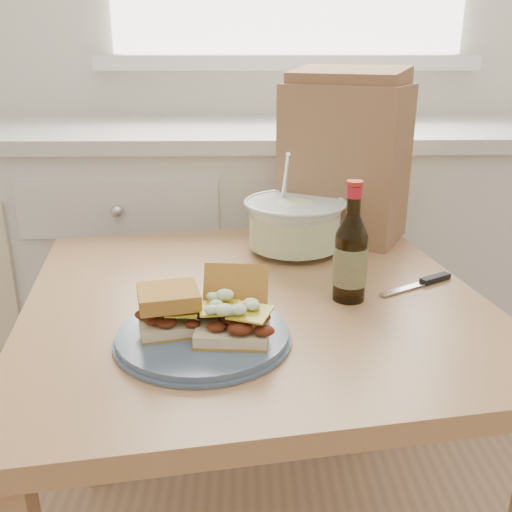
{
  "coord_description": "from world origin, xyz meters",
  "views": [
    {
      "loc": [
        -0.16,
        -0.12,
        1.16
      ],
      "look_at": [
        -0.13,
        0.89,
        0.8
      ],
      "focal_mm": 40.0,
      "sensor_mm": 36.0,
      "label": 1
    }
  ],
  "objects_px": {
    "beer_bottle": "(351,256)",
    "paper_bag": "(344,163)",
    "coleslaw_bowl": "(294,227)",
    "plate": "(203,336)",
    "dining_table": "(255,343)"
  },
  "relations": [
    {
      "from": "coleslaw_bowl",
      "to": "paper_bag",
      "type": "distance_m",
      "value": 0.22
    },
    {
      "from": "dining_table",
      "to": "plate",
      "type": "relative_size",
      "value": 3.54
    },
    {
      "from": "plate",
      "to": "paper_bag",
      "type": "xyz_separation_m",
      "value": [
        0.31,
        0.56,
        0.18
      ]
    },
    {
      "from": "beer_bottle",
      "to": "coleslaw_bowl",
      "type": "bearing_deg",
      "value": 102.75
    },
    {
      "from": "paper_bag",
      "to": "plate",
      "type": "bearing_deg",
      "value": -90.64
    },
    {
      "from": "dining_table",
      "to": "plate",
      "type": "xyz_separation_m",
      "value": [
        -0.09,
        -0.18,
        0.11
      ]
    },
    {
      "from": "beer_bottle",
      "to": "paper_bag",
      "type": "xyz_separation_m",
      "value": [
        0.05,
        0.4,
        0.1
      ]
    },
    {
      "from": "paper_bag",
      "to": "coleslaw_bowl",
      "type": "bearing_deg",
      "value": -107.64
    },
    {
      "from": "beer_bottle",
      "to": "paper_bag",
      "type": "distance_m",
      "value": 0.41
    },
    {
      "from": "dining_table",
      "to": "beer_bottle",
      "type": "height_order",
      "value": "beer_bottle"
    },
    {
      "from": "plate",
      "to": "beer_bottle",
      "type": "relative_size",
      "value": 1.22
    },
    {
      "from": "plate",
      "to": "paper_bag",
      "type": "distance_m",
      "value": 0.66
    },
    {
      "from": "coleslaw_bowl",
      "to": "dining_table",
      "type": "bearing_deg",
      "value": -111.41
    },
    {
      "from": "plate",
      "to": "coleslaw_bowl",
      "type": "bearing_deg",
      "value": 66.86
    },
    {
      "from": "plate",
      "to": "paper_bag",
      "type": "bearing_deg",
      "value": 60.45
    }
  ]
}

